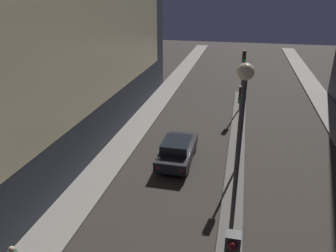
{
  "coord_description": "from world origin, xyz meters",
  "views": [
    {
      "loc": [
        -0.13,
        -2.19,
        9.87
      ],
      "look_at": [
        -4.29,
        16.14,
        1.99
      ],
      "focal_mm": 35.0,
      "sensor_mm": 36.0,
      "label": 1
    }
  ],
  "objects_px": {
    "street_lamp": "(240,135)",
    "car_left_lane": "(177,150)",
    "traffic_light_mid": "(240,111)",
    "traffic_light_far": "(243,67)"
  },
  "relations": [
    {
      "from": "traffic_light_mid",
      "to": "traffic_light_far",
      "type": "xyz_separation_m",
      "value": [
        0.0,
        10.84,
        0.0
      ]
    },
    {
      "from": "traffic_light_mid",
      "to": "traffic_light_far",
      "type": "relative_size",
      "value": 1.0
    },
    {
      "from": "traffic_light_far",
      "to": "car_left_lane",
      "type": "distance_m",
      "value": 11.18
    },
    {
      "from": "street_lamp",
      "to": "car_left_lane",
      "type": "distance_m",
      "value": 9.58
    },
    {
      "from": "traffic_light_far",
      "to": "street_lamp",
      "type": "bearing_deg",
      "value": -90.0
    },
    {
      "from": "traffic_light_far",
      "to": "car_left_lane",
      "type": "bearing_deg",
      "value": -109.2
    },
    {
      "from": "traffic_light_mid",
      "to": "traffic_light_far",
      "type": "distance_m",
      "value": 10.84
    },
    {
      "from": "traffic_light_far",
      "to": "street_lamp",
      "type": "relative_size",
      "value": 0.66
    },
    {
      "from": "street_lamp",
      "to": "traffic_light_mid",
      "type": "bearing_deg",
      "value": 90.0
    },
    {
      "from": "street_lamp",
      "to": "car_left_lane",
      "type": "relative_size",
      "value": 1.68
    }
  ]
}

